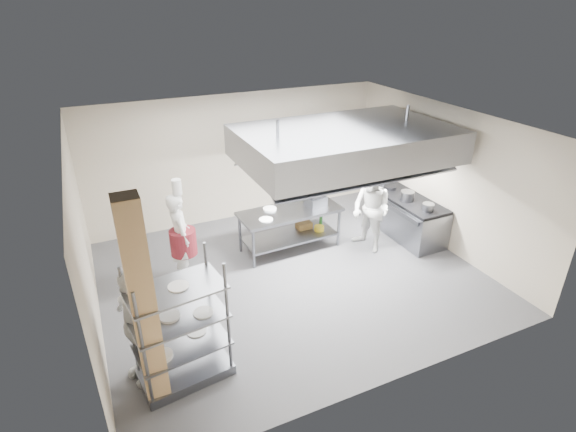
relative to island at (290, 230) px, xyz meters
name	(u,v)px	position (x,y,z in m)	size (l,w,h in m)	color
floor	(292,276)	(-0.42, -1.00, -0.46)	(7.00, 7.00, 0.00)	#3C3C3F
ceiling	(293,125)	(-0.42, -1.00, 2.54)	(7.00, 7.00, 0.00)	silver
wall_back	(238,158)	(-0.42, 2.00, 1.04)	(7.00, 7.00, 0.00)	#BCAD95
wall_left	(84,247)	(-3.92, -1.00, 1.04)	(6.00, 6.00, 0.00)	#BCAD95
wall_right	(443,177)	(3.08, -1.00, 1.04)	(6.00, 6.00, 0.00)	#BCAD95
column	(144,308)	(-3.32, -2.90, 1.04)	(0.30, 0.30, 3.00)	tan
exhaust_hood	(345,144)	(0.88, -0.60, 1.94)	(4.00, 2.50, 0.60)	gray
hood_strip_a	(303,166)	(-0.02, -0.60, 1.62)	(1.60, 0.12, 0.04)	white
hood_strip_b	(383,153)	(1.78, -0.60, 1.62)	(1.60, 0.12, 0.04)	white
wall_shelf	(309,150)	(1.38, 1.84, 1.04)	(1.50, 0.28, 0.04)	gray
island	(290,230)	(0.00, 0.00, 0.00)	(2.15, 0.89, 0.91)	gray
island_worktop	(290,212)	(0.00, 0.00, 0.42)	(2.15, 0.89, 0.06)	gray
island_undershelf	(290,236)	(0.00, 0.00, -0.16)	(1.98, 0.81, 0.04)	slate
pass_rack	(180,324)	(-2.89, -2.67, 0.48)	(1.25, 0.73, 1.87)	slate
cooking_range	(406,217)	(2.66, -0.50, -0.04)	(0.80, 2.00, 0.84)	slate
range_top	(408,199)	(2.66, -0.50, 0.41)	(0.78, 1.96, 0.06)	black
chef_head	(181,237)	(-2.32, -0.14, 0.43)	(0.64, 0.42, 1.77)	white
chef_line	(371,210)	(1.54, -0.70, 0.46)	(0.89, 0.69, 1.83)	silver
chef_plating	(137,326)	(-3.42, -2.41, 0.44)	(1.04, 0.43, 1.78)	silver
griddle	(316,201)	(0.60, -0.01, 0.55)	(0.41, 0.32, 0.20)	slate
wicker_basket	(304,225)	(0.42, 0.16, -0.06)	(0.33, 0.23, 0.14)	olive
stockpot	(407,196)	(2.56, -0.58, 0.55)	(0.30, 0.30, 0.21)	gray
plate_stack	(182,343)	(-2.89, -2.67, 0.14)	(0.28, 0.28, 0.05)	silver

